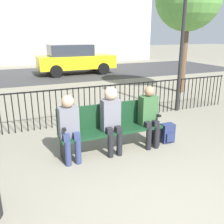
{
  "coord_description": "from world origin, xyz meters",
  "views": [
    {
      "loc": [
        -1.74,
        -2.23,
        2.21
      ],
      "look_at": [
        0.0,
        1.86,
        0.8
      ],
      "focal_mm": 40.0,
      "sensor_mm": 36.0,
      "label": 1
    }
  ],
  "objects_px": {
    "park_bench": "(110,126)",
    "seated_person_2": "(149,114)",
    "parked_car_0": "(74,59)",
    "seated_person_1": "(111,116)",
    "seated_person_0": "(69,125)",
    "backpack": "(168,133)",
    "lamp_post": "(184,16)"
  },
  "relations": [
    {
      "from": "park_bench",
      "to": "seated_person_2",
      "type": "relative_size",
      "value": 1.64
    },
    {
      "from": "seated_person_1",
      "to": "backpack",
      "type": "relative_size",
      "value": 3.21
    },
    {
      "from": "park_bench",
      "to": "seated_person_0",
      "type": "distance_m",
      "value": 0.86
    },
    {
      "from": "park_bench",
      "to": "backpack",
      "type": "height_order",
      "value": "park_bench"
    },
    {
      "from": "backpack",
      "to": "lamp_post",
      "type": "bearing_deg",
      "value": 48.37
    },
    {
      "from": "park_bench",
      "to": "seated_person_2",
      "type": "height_order",
      "value": "seated_person_2"
    },
    {
      "from": "seated_person_0",
      "to": "seated_person_2",
      "type": "relative_size",
      "value": 0.99
    },
    {
      "from": "seated_person_1",
      "to": "backpack",
      "type": "bearing_deg",
      "value": -1.28
    },
    {
      "from": "seated_person_0",
      "to": "lamp_post",
      "type": "height_order",
      "value": "lamp_post"
    },
    {
      "from": "seated_person_1",
      "to": "lamp_post",
      "type": "xyz_separation_m",
      "value": [
        2.86,
        1.76,
        1.91
      ]
    },
    {
      "from": "park_bench",
      "to": "backpack",
      "type": "relative_size",
      "value": 5.02
    },
    {
      "from": "park_bench",
      "to": "parked_car_0",
      "type": "relative_size",
      "value": 0.48
    },
    {
      "from": "parked_car_0",
      "to": "seated_person_1",
      "type": "bearing_deg",
      "value": -100.98
    },
    {
      "from": "backpack",
      "to": "parked_car_0",
      "type": "distance_m",
      "value": 9.84
    },
    {
      "from": "seated_person_2",
      "to": "parked_car_0",
      "type": "bearing_deg",
      "value": 83.68
    },
    {
      "from": "seated_person_0",
      "to": "park_bench",
      "type": "bearing_deg",
      "value": 8.93
    },
    {
      "from": "park_bench",
      "to": "seated_person_2",
      "type": "xyz_separation_m",
      "value": [
        0.78,
        -0.13,
        0.18
      ]
    },
    {
      "from": "seated_person_2",
      "to": "seated_person_1",
      "type": "bearing_deg",
      "value": 179.79
    },
    {
      "from": "backpack",
      "to": "park_bench",
      "type": "bearing_deg",
      "value": 172.87
    },
    {
      "from": "seated_person_1",
      "to": "parked_car_0",
      "type": "bearing_deg",
      "value": 79.02
    },
    {
      "from": "park_bench",
      "to": "backpack",
      "type": "distance_m",
      "value": 1.29
    },
    {
      "from": "park_bench",
      "to": "lamp_post",
      "type": "distance_m",
      "value": 3.9
    },
    {
      "from": "seated_person_1",
      "to": "seated_person_2",
      "type": "bearing_deg",
      "value": -0.21
    },
    {
      "from": "seated_person_2",
      "to": "park_bench",
      "type": "bearing_deg",
      "value": 170.55
    },
    {
      "from": "seated_person_1",
      "to": "lamp_post",
      "type": "bearing_deg",
      "value": 31.56
    },
    {
      "from": "seated_person_1",
      "to": "seated_person_2",
      "type": "distance_m",
      "value": 0.81
    },
    {
      "from": "park_bench",
      "to": "seated_person_0",
      "type": "xyz_separation_m",
      "value": [
        -0.83,
        -0.13,
        0.18
      ]
    },
    {
      "from": "park_bench",
      "to": "backpack",
      "type": "bearing_deg",
      "value": -7.13
    },
    {
      "from": "backpack",
      "to": "lamp_post",
      "type": "distance_m",
      "value": 3.42
    },
    {
      "from": "park_bench",
      "to": "seated_person_1",
      "type": "relative_size",
      "value": 1.57
    },
    {
      "from": "seated_person_0",
      "to": "seated_person_1",
      "type": "height_order",
      "value": "seated_person_1"
    },
    {
      "from": "seated_person_0",
      "to": "parked_car_0",
      "type": "relative_size",
      "value": 0.29
    }
  ]
}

